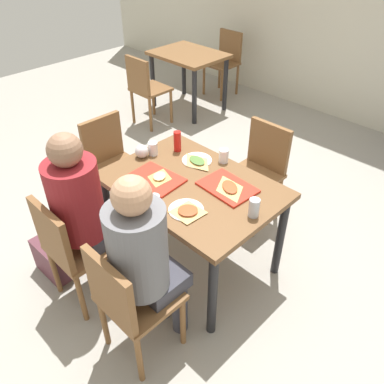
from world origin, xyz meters
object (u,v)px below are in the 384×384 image
Objects in this scene: chair_near_left at (71,246)px; plastic_cup_c at (153,149)px; chair_far_side at (260,166)px; paper_plate_center at (197,160)px; person_in_brown_jacket at (144,255)px; tray_red_near at (155,179)px; main_table at (192,194)px; plastic_cup_b at (155,203)px; pizza_slice_a at (160,177)px; person_in_red at (83,206)px; background_chair_near at (145,86)px; condiment_bottle at (177,141)px; pizza_slice_c at (197,161)px; background_chair_far at (225,58)px; background_table at (189,63)px; soda_can at (254,208)px; pizza_slice_b at (230,188)px; pizza_slice_d at (188,211)px; chair_left_end at (111,159)px; chair_near_right at (128,299)px; tray_red_far at (227,187)px; paper_plate_near_edge at (186,210)px; handbag at (53,259)px; plastic_cup_a at (224,156)px; foil_bundle at (142,151)px.

chair_near_left is 0.93m from plastic_cup_c.
chair_far_side is 3.91× the size of paper_plate_center.
person_in_brown_jacket reaches higher than tray_red_near.
plastic_cup_b is (0.03, -0.36, 0.14)m from main_table.
person_in_red is at bearing -101.39° from pizza_slice_a.
condiment_bottle is at bearing -31.98° from background_chair_near.
plastic_cup_b is at bearing -39.90° from plastic_cup_c.
background_chair_far reaches higher than pizza_slice_c.
condiment_bottle is at bearing 174.21° from pizza_slice_c.
plastic_cup_c is 0.11× the size of background_table.
tray_red_near is 0.03m from pizza_slice_a.
pizza_slice_b is at bearing 160.67° from soda_can.
person_in_brown_jacket is 1.12m from condiment_bottle.
pizza_slice_a is 0.32m from plastic_cup_b.
plastic_cup_b reaches higher than pizza_slice_d.
chair_left_end is 3.54× the size of pizza_slice_d.
chair_near_right is 0.68× the size of person_in_brown_jacket.
pizza_slice_b is 2.57× the size of plastic_cup_c.
tray_red_far is at bearing -49.25° from background_chair_far.
chair_left_end is 2.39× the size of tray_red_far.
paper_plate_near_edge is at bearing 105.29° from person_in_brown_jacket.
person_in_brown_jacket is 10.41× the size of soda_can.
background_table is (-1.39, 2.82, 0.47)m from handbag.
chair_left_end is at bearing 147.67° from chair_near_right.
plastic_cup_a reaches higher than pizza_slice_a.
plastic_cup_a and plastic_cup_c have the same top height.
chair_near_right reaches higher than handbag.
chair_near_right reaches higher than main_table.
chair_left_end is 0.96× the size of background_table.
chair_near_left is at bearing 180.00° from chair_near_right.
plastic_cup_b is 0.11× the size of background_table.
tray_red_far is 2.95× the size of soda_can.
background_chair_far is (-2.04, 1.93, 0.00)m from chair_far_side.
chair_left_end reaches higher than plastic_cup_c.
plastic_cup_a is at bearing 135.66° from tray_red_far.
tray_red_far is 0.52m from plastic_cup_b.
paper_plate_center is at bearing 29.63° from plastic_cup_c.
tray_red_near is at bearing -57.53° from background_chair_far.
paper_plate_near_edge is (-0.03, -0.36, -0.00)m from tray_red_far.
paper_plate_center is at bearing 16.16° from chair_left_end.
person_in_brown_jacket reaches higher than handbag.
person_in_red is at bearing -72.15° from foil_bundle.
pizza_slice_d is at bearing -24.29° from plastic_cup_c.
pizza_slice_a is 0.41m from pizza_slice_d.
background_chair_near is at bearing 153.12° from tray_red_far.
person_in_brown_jacket reaches higher than chair_near_right.
background_table is at bearing 133.12° from condiment_bottle.
background_chair_far is (-1.06, 2.73, 0.00)m from chair_left_end.
person_in_red is at bearing -104.61° from plastic_cup_a.
paper_plate_center is at bearing 164.25° from pizza_slice_b.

